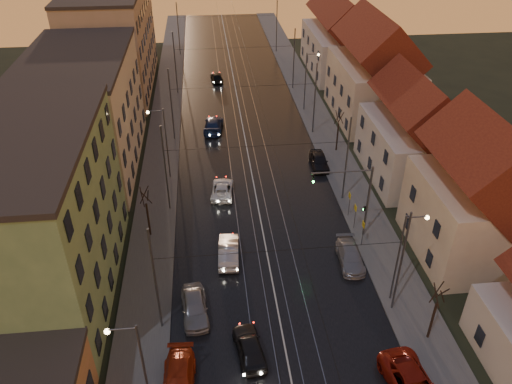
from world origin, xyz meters
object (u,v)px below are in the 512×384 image
object	(u,v)px
street_lamp_3	(308,76)
traffic_light_mast	(358,194)
driving_car_3	(213,125)
parked_left_3	(195,307)
driving_car_0	(249,347)
driving_car_2	(222,189)
driving_car_4	(217,77)
parked_left_2	(178,381)
driving_car_1	(229,251)
parked_right_1	(350,256)
parked_right_2	(319,161)
street_lamp_0	(138,364)
street_lamp_1	(404,250)
street_lamp_2	(163,137)

from	to	relation	value
street_lamp_3	traffic_light_mast	distance (m)	28.03
driving_car_3	parked_left_3	bearing A→B (deg)	92.80
traffic_light_mast	driving_car_0	bearing A→B (deg)	-131.06
traffic_light_mast	driving_car_2	world-z (taller)	traffic_light_mast
driving_car_4	parked_left_2	size ratio (longest dim) A/B	0.82
street_lamp_3	driving_car_1	xyz separation A→B (m)	(-12.41, -29.84, -4.10)
driving_car_2	parked_left_3	size ratio (longest dim) A/B	0.98
driving_car_2	driving_car_3	world-z (taller)	driving_car_3
traffic_light_mast	driving_car_3	size ratio (longest dim) A/B	1.33
driving_car_1	parked_right_1	distance (m)	10.26
driving_car_0	parked_right_1	xyz separation A→B (m)	(9.32, 8.57, -0.06)
street_lamp_3	parked_left_2	size ratio (longest dim) A/B	1.58
traffic_light_mast	parked_right_2	distance (m)	13.18
street_lamp_0	parked_right_2	bearing A→B (deg)	59.71
parked_left_3	parked_right_1	size ratio (longest dim) A/B	0.99
street_lamp_1	parked_right_1	world-z (taller)	street_lamp_1
driving_car_0	street_lamp_3	bearing A→B (deg)	-114.01
parked_left_2	parked_right_2	distance (m)	30.70
street_lamp_3	parked_left_2	world-z (taller)	street_lamp_3
parked_left_2	parked_right_1	xyz separation A→B (m)	(14.07, 10.78, -0.06)
parked_right_2	traffic_light_mast	bearing A→B (deg)	-85.97
driving_car_4	parked_left_3	xyz separation A→B (m)	(-3.54, -48.28, 0.08)
driving_car_4	street_lamp_3	bearing A→B (deg)	128.54
street_lamp_1	driving_car_0	world-z (taller)	street_lamp_1
street_lamp_3	driving_car_2	distance (m)	23.86
driving_car_2	driving_car_4	size ratio (longest dim) A/B	1.10
parked_left_3	traffic_light_mast	bearing A→B (deg)	24.60
driving_car_4	parked_left_2	xyz separation A→B (m)	(-4.59, -54.54, 0.03)
driving_car_0	parked_right_2	world-z (taller)	parked_right_2
driving_car_2	parked_left_2	xyz separation A→B (m)	(-3.88, -22.38, 0.10)
street_lamp_0	parked_left_2	bearing A→B (deg)	43.07
driving_car_2	parked_right_1	distance (m)	15.44
driving_car_3	driving_car_1	bearing A→B (deg)	98.33
parked_left_2	parked_right_1	size ratio (longest dim) A/B	1.08
parked_left_3	parked_right_2	size ratio (longest dim) A/B	1.04
parked_left_2	parked_right_2	world-z (taller)	parked_right_2
street_lamp_1	driving_car_3	distance (m)	33.84
street_lamp_1	traffic_light_mast	xyz separation A→B (m)	(-1.11, 8.00, -0.29)
street_lamp_1	driving_car_0	bearing A→B (deg)	-160.74
traffic_light_mast	parked_left_2	size ratio (longest dim) A/B	1.42
street_lamp_1	parked_right_2	world-z (taller)	street_lamp_1
driving_car_0	driving_car_3	size ratio (longest dim) A/B	0.81
street_lamp_2	parked_right_1	distance (m)	22.61
driving_car_2	parked_right_1	size ratio (longest dim) A/B	0.97
street_lamp_2	street_lamp_3	distance (m)	24.24
traffic_light_mast	driving_car_0	world-z (taller)	traffic_light_mast
parked_left_3	parked_right_2	world-z (taller)	parked_left_3
parked_left_2	parked_right_1	world-z (taller)	parked_left_2
street_lamp_3	street_lamp_1	bearing A→B (deg)	-90.00
street_lamp_3	parked_left_3	world-z (taller)	street_lamp_3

